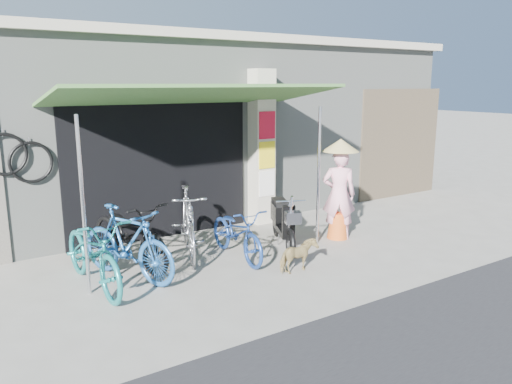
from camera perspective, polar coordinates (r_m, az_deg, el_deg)
ground at (r=7.72m, az=5.34°, el=-8.43°), size 80.00×80.00×0.00m
bicycle_shop at (r=11.68m, az=-10.25°, el=7.73°), size 12.30×5.30×3.66m
shop_pillar at (r=9.78m, az=0.56°, el=5.09°), size 0.42×0.44×3.00m
awning at (r=8.12m, az=-6.70°, el=10.71°), size 4.60×1.88×2.72m
neighbour_right at (r=12.66m, az=16.13°, el=5.36°), size 2.60×0.06×2.60m
bike_teal at (r=7.09m, az=-18.10°, el=-6.54°), size 0.82×2.00×1.03m
bike_blue at (r=7.27m, az=-14.48°, el=-5.69°), size 1.17×1.82×1.06m
bike_black at (r=7.80m, az=-14.26°, el=-4.60°), size 1.12×2.05×1.02m
bike_silver at (r=8.02m, az=-7.77°, el=-3.53°), size 1.12×1.91×1.11m
bike_navy at (r=7.91m, az=-2.17°, el=-4.64°), size 0.65×1.64×0.85m
street_dog at (r=7.40m, az=4.86°, el=-7.31°), size 0.60×0.30×0.50m
moped at (r=8.49m, az=3.08°, el=-3.41°), size 0.84×1.58×0.95m
nun at (r=8.94m, az=9.47°, el=0.22°), size 0.70×0.67×1.79m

